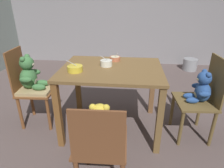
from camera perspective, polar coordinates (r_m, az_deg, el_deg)
name	(u,v)px	position (r m, az deg, el deg)	size (l,w,h in m)	color
ground_plane	(112,128)	(2.41, -0.12, -12.75)	(5.20, 5.20, 0.04)	#5E4F4C
wall_rear	(124,1)	(4.48, 3.53, 23.25)	(5.20, 0.08, 2.71)	gray
dining_table	(112,78)	(2.08, -0.14, 1.73)	(1.06, 0.82, 0.75)	brown
teddy_chair_near_front	(101,136)	(1.45, -3.31, -15.15)	(0.40, 0.43, 0.82)	brown
teddy_chair_near_right	(201,93)	(2.20, 24.84, -2.45)	(0.40, 0.44, 0.90)	brown
teddy_chair_near_left	(31,81)	(2.39, -22.77, 0.89)	(0.41, 0.38, 0.92)	brown
porridge_bowl_yellow_near_left	(75,69)	(1.96, -10.84, 4.51)	(0.15, 0.15, 0.13)	yellow
porridge_bowl_white_center	(106,63)	(2.08, -1.71, 6.22)	(0.13, 0.13, 0.13)	white
porridge_bowl_terracotta_far_center	(115,58)	(2.27, 0.87, 7.55)	(0.12, 0.13, 0.11)	#BE6949
metal_pail	(190,64)	(4.45, 22.01, 5.36)	(0.29, 0.29, 0.25)	#93969B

